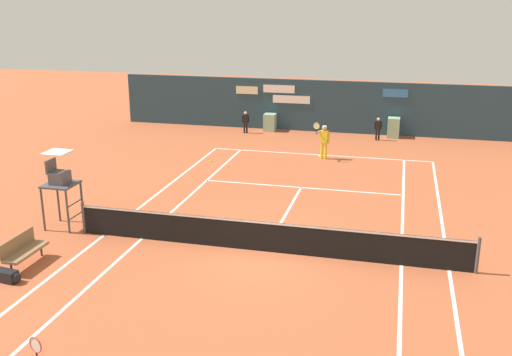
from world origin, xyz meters
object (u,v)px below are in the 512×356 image
tennis_ball_near_service_line (211,161)px  ball_kid_right_post (246,121)px  player_bench (22,249)px  tennis_ball_by_sideline (228,166)px  equipment_bag (7,276)px  player_on_baseline (324,139)px  umpire_chair (60,180)px  ball_kid_centre_post (378,127)px

tennis_ball_near_service_line → ball_kid_right_post: bearing=90.0°
player_bench → tennis_ball_by_sideline: 11.55m
equipment_bag → tennis_ball_by_sideline: equipment_bag is taller
player_on_baseline → tennis_ball_by_sideline: bearing=40.5°
ball_kid_right_post → tennis_ball_near_service_line: bearing=80.6°
umpire_chair → ball_kid_centre_post: 17.95m
ball_kid_right_post → tennis_ball_by_sideline: size_ratio=18.16×
umpire_chair → ball_kid_centre_post: size_ratio=2.09×
umpire_chair → player_on_baseline: size_ratio=1.41×
equipment_bag → ball_kid_right_post: bearing=85.5°
ball_kid_centre_post → tennis_ball_by_sideline: bearing=44.4°
player_on_baseline → tennis_ball_by_sideline: size_ratio=26.86×
equipment_bag → tennis_ball_by_sideline: bearing=78.4°
ball_kid_right_post → tennis_ball_near_service_line: (-0.00, -6.26, -0.68)m
player_bench → umpire_chair: bearing=-170.2°
umpire_chair → tennis_ball_by_sideline: bearing=159.1°
umpire_chair → player_on_baseline: 12.92m
equipment_bag → tennis_ball_near_service_line: size_ratio=13.89×
ball_kid_right_post → ball_kid_centre_post: bearing=170.6°
ball_kid_right_post → equipment_bag: bearing=76.1°
player_bench → tennis_ball_by_sideline: (2.68, 11.23, -0.48)m
player_on_baseline → ball_kid_right_post: player_on_baseline is taller
equipment_bag → tennis_ball_near_service_line: 12.92m
umpire_chair → tennis_ball_near_service_line: (2.17, 8.94, -1.61)m
equipment_bag → tennis_ball_by_sideline: (2.52, 12.22, -0.13)m
tennis_ball_near_service_line → umpire_chair: bearing=-103.6°
ball_kid_right_post → umpire_chair: bearing=72.5°
ball_kid_right_post → tennis_ball_near_service_line: size_ratio=18.16×
player_on_baseline → umpire_chair: bearing=66.0°
equipment_bag → ball_kid_centre_post: size_ratio=0.76×
umpire_chair → tennis_ball_near_service_line: bearing=166.4°
player_bench → tennis_ball_by_sideline: bearing=166.6°
umpire_chair → player_bench: umpire_chair is taller
player_on_baseline → ball_kid_right_post: 6.75m
player_on_baseline → tennis_ball_near_service_line: 5.41m
tennis_ball_by_sideline → player_bench: bearing=-103.4°
tennis_ball_by_sideline → equipment_bag: bearing=-101.6°
umpire_chair → ball_kid_centre_post: umpire_chair is taller
player_bench → ball_kid_right_post: (1.67, 18.11, 0.20)m
umpire_chair → ball_kid_right_post: 15.39m
ball_kid_centre_post → tennis_ball_by_sideline: (-6.32, -6.88, -0.68)m
tennis_ball_near_service_line → tennis_ball_by_sideline: (1.01, -0.62, 0.00)m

